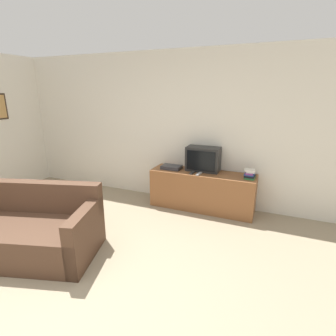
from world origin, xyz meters
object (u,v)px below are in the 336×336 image
television (203,159)px  couch (9,230)px  tv_stand (202,191)px  remote_secondary (199,174)px  book_stack (250,174)px  remote_on_stand (192,173)px  set_top_box (171,167)px

television → couch: size_ratio=0.24×
tv_stand → remote_secondary: remote_secondary is taller
tv_stand → remote_secondary: 0.36m
television → tv_stand: bearing=-73.5°
book_stack → television: bearing=172.3°
remote_on_stand → remote_secondary: bearing=-5.3°
tv_stand → remote_on_stand: 0.39m
television → remote_secondary: (0.00, -0.24, -0.19)m
remote_secondary → set_top_box: bearing=166.3°
couch → set_top_box: (1.31, 2.12, 0.40)m
book_stack → remote_secondary: book_stack is taller
television → set_top_box: bearing=-168.5°
tv_stand → remote_secondary: size_ratio=10.47×
remote_on_stand → book_stack: bearing=7.7°
tv_stand → book_stack: book_stack is taller
television → remote_secondary: television is taller
couch → remote_on_stand: (1.72, 2.00, 0.38)m
tv_stand → television: (-0.03, 0.09, 0.52)m
book_stack → remote_on_stand: size_ratio=1.55×
tv_stand → book_stack: size_ratio=7.63×
couch → book_stack: 3.39m
remote_on_stand → remote_secondary: (0.12, -0.01, 0.00)m
tv_stand → remote_on_stand: size_ratio=11.82×
tv_stand → television: bearing=106.5°
book_stack → remote_secondary: (-0.77, -0.13, -0.05)m
television → book_stack: 0.79m
book_stack → set_top_box: bearing=-179.9°
couch → remote_secondary: size_ratio=14.13×
television → set_top_box: size_ratio=1.68×
couch → set_top_box: couch is taller
remote_on_stand → set_top_box: size_ratio=0.44×
couch → book_stack: size_ratio=10.30×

